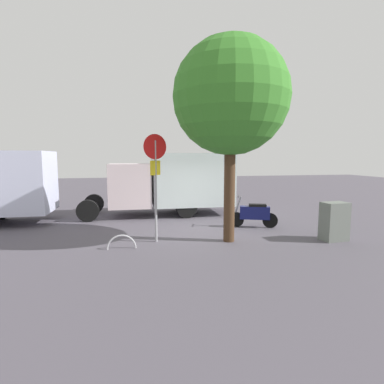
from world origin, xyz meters
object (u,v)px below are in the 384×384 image
at_px(motorcycle, 254,214).
at_px(bike_rack_hoop, 122,249).
at_px(street_tree, 231,97).
at_px(stop_sign, 155,171).
at_px(box_truck_near, 171,181).
at_px(utility_cabinet, 334,221).

bearing_deg(motorcycle, bike_rack_hoop, 40.28).
xyz_separation_m(motorcycle, street_tree, (1.53, 1.61, 3.90)).
xyz_separation_m(stop_sign, bike_rack_hoop, (1.05, 0.55, -2.23)).
bearing_deg(motorcycle, stop_sign, 38.11).
relative_size(box_truck_near, stop_sign, 2.04).
bearing_deg(street_tree, motorcycle, -133.66).
bearing_deg(street_tree, box_truck_near, -76.01).
distance_m(motorcycle, utility_cabinet, 2.82).
bearing_deg(stop_sign, box_truck_near, -103.34).
bearing_deg(utility_cabinet, street_tree, -10.06).
distance_m(stop_sign, bike_rack_hoop, 2.52).
bearing_deg(utility_cabinet, bike_rack_hoop, -3.55).
xyz_separation_m(street_tree, bike_rack_hoop, (3.30, 0.18, -4.42)).
height_order(box_truck_near, motorcycle, box_truck_near).
distance_m(street_tree, bike_rack_hoop, 5.52).
bearing_deg(utility_cabinet, box_truck_near, -50.18).
xyz_separation_m(box_truck_near, bike_rack_hoop, (2.10, 4.99, -1.57)).
relative_size(box_truck_near, motorcycle, 3.93).
bearing_deg(stop_sign, street_tree, 170.70).
relative_size(box_truck_near, street_tree, 1.10).
height_order(motorcycle, stop_sign, stop_sign).
relative_size(stop_sign, street_tree, 0.54).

